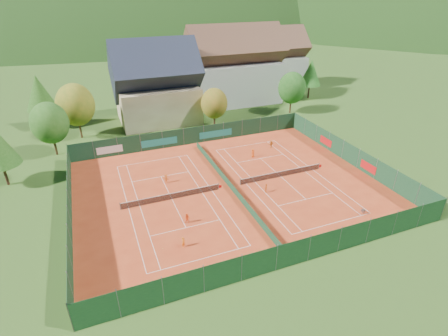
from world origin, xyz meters
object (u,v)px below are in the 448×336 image
at_px(player_left_mid, 187,218).
at_px(hotel_block_a, 234,70).
at_px(player_right_far_a, 253,153).
at_px(player_left_near, 183,242).
at_px(player_left_far, 166,179).
at_px(hotel_block_b, 271,62).
at_px(player_right_near, 266,188).
at_px(ball_hopper, 363,211).
at_px(chalet, 157,88).
at_px(player_right_far_b, 271,144).

bearing_deg(player_left_mid, hotel_block_a, 82.82).
height_order(hotel_block_a, player_right_far_a, hotel_block_a).
distance_m(player_left_near, player_left_far, 13.96).
distance_m(hotel_block_a, player_left_far, 40.03).
height_order(hotel_block_b, player_right_near, hotel_block_b).
bearing_deg(ball_hopper, hotel_block_b, 72.47).
relative_size(hotel_block_b, player_left_far, 13.65).
relative_size(chalet, hotel_block_a, 0.75).
bearing_deg(chalet, player_right_far_b, -54.67).
height_order(chalet, ball_hopper, chalet).
xyz_separation_m(ball_hopper, player_left_near, (-21.51, 2.33, 0.09)).
bearing_deg(player_left_near, chalet, 36.48).
height_order(chalet, hotel_block_b, chalet).
bearing_deg(ball_hopper, player_right_near, 133.48).
relative_size(hotel_block_b, player_right_far_a, 12.29).
bearing_deg(chalet, player_left_mid, -97.33).
xyz_separation_m(hotel_block_a, player_right_near, (-12.01, -38.95, -6.74)).
height_order(hotel_block_b, ball_hopper, hotel_block_b).
xyz_separation_m(chalet, hotel_block_a, (19.00, 6.00, 0.76)).
distance_m(ball_hopper, player_left_mid, 20.88).
distance_m(hotel_block_a, hotel_block_b, 16.14).
relative_size(chalet, player_right_near, 12.70).
relative_size(hotel_block_a, player_right_near, 16.93).
bearing_deg(player_right_far_a, chalet, -82.16).
xyz_separation_m(hotel_block_a, hotel_block_b, (14.00, 8.00, -0.76)).
distance_m(player_left_mid, player_right_near, 11.89).
bearing_deg(hotel_block_b, player_left_mid, -127.12).
bearing_deg(hotel_block_a, player_right_near, -107.13).
relative_size(chalet, player_right_far_a, 11.52).
relative_size(ball_hopper, player_left_mid, 0.59).
bearing_deg(player_left_far, player_right_far_a, -145.74).
relative_size(hotel_block_a, player_right_far_a, 15.37).
height_order(player_left_mid, player_right_far_b, player_left_mid).
bearing_deg(player_right_far_a, hotel_block_b, -138.10).
distance_m(hotel_block_a, player_right_far_b, 27.72).
bearing_deg(player_right_far_a, player_left_near, 29.94).
distance_m(chalet, hotel_block_a, 19.94).
distance_m(player_left_far, player_right_far_b, 19.86).
distance_m(hotel_block_a, player_right_far_a, 30.78).
height_order(hotel_block_a, ball_hopper, hotel_block_a).
bearing_deg(ball_hopper, player_right_far_b, 92.24).
relative_size(chalet, ball_hopper, 20.25).
xyz_separation_m(hotel_block_a, player_right_far_b, (-4.46, -26.51, -6.76)).
height_order(chalet, player_left_mid, chalet).
bearing_deg(player_left_near, player_right_far_a, 1.33).
relative_size(hotel_block_a, player_left_mid, 16.00).
height_order(player_left_mid, player_right_near, player_left_mid).
relative_size(hotel_block_b, player_right_near, 13.54).
bearing_deg(chalet, hotel_block_a, 17.53).
relative_size(player_left_near, player_right_far_b, 1.04).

